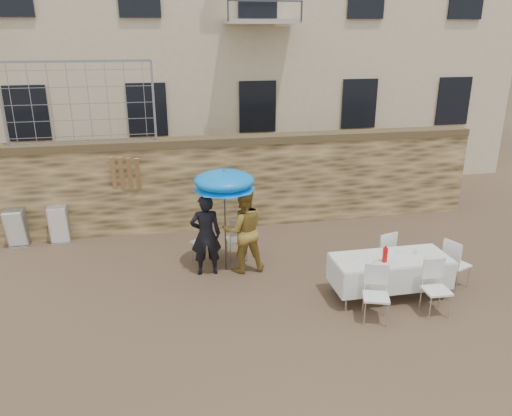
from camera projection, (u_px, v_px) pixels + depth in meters
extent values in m
plane|color=brown|center=(259.00, 338.00, 7.94)|extent=(80.00, 80.00, 0.00)
cube|color=olive|center=(217.00, 183.00, 12.19)|extent=(13.00, 0.50, 2.20)
imported|color=black|center=(206.00, 235.00, 9.79)|extent=(0.61, 0.40, 1.66)
imported|color=gold|center=(243.00, 230.00, 9.91)|extent=(0.89, 0.71, 1.76)
cylinder|color=#3F3F44|center=(225.00, 230.00, 9.95)|extent=(0.03, 0.03, 1.72)
cone|color=#0A7AE9|center=(224.00, 184.00, 9.62)|extent=(1.23, 1.23, 0.22)
cube|color=white|center=(391.00, 258.00, 8.96)|extent=(2.10, 0.85, 0.05)
cylinder|color=silver|center=(347.00, 292.00, 8.60)|extent=(0.04, 0.04, 0.74)
cylinder|color=silver|center=(447.00, 281.00, 8.95)|extent=(0.04, 0.04, 0.74)
cylinder|color=silver|center=(333.00, 274.00, 9.23)|extent=(0.04, 0.04, 0.74)
cylinder|color=silver|center=(427.00, 265.00, 9.59)|extent=(0.04, 0.04, 0.74)
cylinder|color=red|center=(385.00, 255.00, 8.74)|extent=(0.09, 0.09, 0.26)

